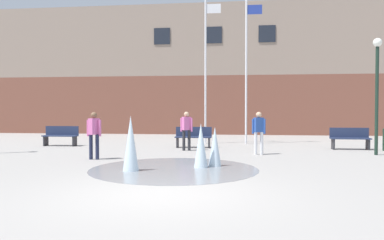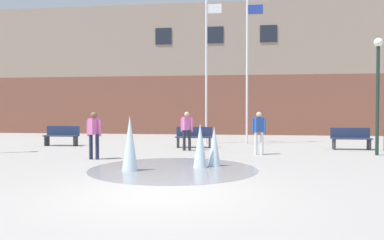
{
  "view_description": "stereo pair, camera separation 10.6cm",
  "coord_description": "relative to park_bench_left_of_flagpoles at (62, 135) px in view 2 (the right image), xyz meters",
  "views": [
    {
      "loc": [
        1.51,
        -7.25,
        1.67
      ],
      "look_at": [
        -0.07,
        6.09,
        1.3
      ],
      "focal_mm": 35.0,
      "sensor_mm": 36.0,
      "label": 1
    },
    {
      "loc": [
        1.62,
        -7.23,
        1.67
      ],
      "look_at": [
        -0.07,
        6.09,
        1.3
      ],
      "focal_mm": 35.0,
      "sensor_mm": 36.0,
      "label": 2
    }
  ],
  "objects": [
    {
      "name": "flagpole_right",
      "position": [
        8.58,
        1.99,
        3.33
      ],
      "size": [
        0.8,
        0.1,
        7.14
      ],
      "color": "silver",
      "rests_on": "ground"
    },
    {
      "name": "ground_plane",
      "position": [
        6.56,
        -9.19,
        -0.48
      ],
      "size": [
        100.0,
        100.0,
        0.0
      ],
      "primitive_type": "plane",
      "color": "gray"
    },
    {
      "name": "flagpole_left",
      "position": [
        6.58,
        1.99,
        3.39
      ],
      "size": [
        0.8,
        0.1,
        7.25
      ],
      "color": "silver",
      "rests_on": "ground"
    },
    {
      "name": "teen_by_trashcan",
      "position": [
        8.9,
        -2.39,
        0.45
      ],
      "size": [
        0.5,
        0.33,
        1.59
      ],
      "rotation": [
        0.0,
        0.0,
        0.45
      ],
      "color": "silver",
      "rests_on": "ground"
    },
    {
      "name": "park_bench_left_of_flagpoles",
      "position": [
        0.0,
        0.0,
        0.0
      ],
      "size": [
        1.6,
        0.44,
        0.91
      ],
      "color": "#28282D",
      "rests_on": "ground"
    },
    {
      "name": "park_bench_under_left_flagpole",
      "position": [
        6.19,
        -0.07,
        0.0
      ],
      "size": [
        1.6,
        0.44,
        0.91
      ],
      "color": "#28282D",
      "rests_on": "ground"
    },
    {
      "name": "park_bench_far_right",
      "position": [
        12.82,
        -0.08,
        0.0
      ],
      "size": [
        1.6,
        0.44,
        0.91
      ],
      "color": "#28282D",
      "rests_on": "ground"
    },
    {
      "name": "adult_in_red",
      "position": [
        3.33,
        -4.4,
        0.45
      ],
      "size": [
        0.5,
        0.39,
        1.59
      ],
      "rotation": [
        0.0,
        0.0,
        -2.0
      ],
      "color": "#1E233D",
      "rests_on": "ground"
    },
    {
      "name": "library_building",
      "position": [
        6.56,
        11.61,
        3.94
      ],
      "size": [
        36.0,
        6.05,
        8.84
      ],
      "color": "brown",
      "rests_on": "ground"
    },
    {
      "name": "lamp_post_right_lane",
      "position": [
        13.2,
        -1.99,
        2.29
      ],
      "size": [
        0.32,
        0.32,
        4.29
      ],
      "color": "#192D23",
      "rests_on": "ground"
    },
    {
      "name": "splash_fountain",
      "position": [
        6.36,
        -6.01,
        0.06
      ],
      "size": [
        4.74,
        4.74,
        1.51
      ],
      "color": "gray",
      "rests_on": "ground"
    },
    {
      "name": "adult_near_bench",
      "position": [
        6.05,
        -1.32,
        0.45
      ],
      "size": [
        0.5,
        0.37,
        1.59
      ],
      "rotation": [
        0.0,
        0.0,
        -2.46
      ],
      "color": "#28282D",
      "rests_on": "ground"
    }
  ]
}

